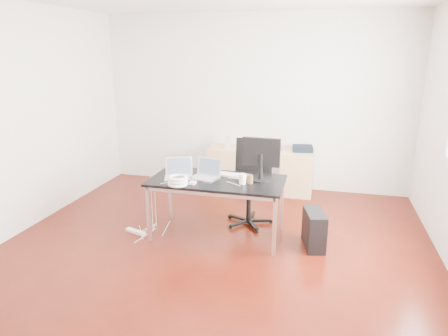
% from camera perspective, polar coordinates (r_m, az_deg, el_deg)
% --- Properties ---
extents(room_shell, '(5.00, 5.00, 5.00)m').
position_cam_1_polar(room_shell, '(4.16, -1.38, 5.22)').
color(room_shell, '#3D0D06').
rests_on(room_shell, ground).
extents(desk, '(1.60, 0.80, 0.73)m').
position_cam_1_polar(desk, '(4.80, -1.01, -2.24)').
color(desk, black).
rests_on(desk, ground).
extents(office_chair, '(0.50, 0.52, 1.08)m').
position_cam_1_polar(office_chair, '(5.24, 3.84, -1.47)').
color(office_chair, black).
rests_on(office_chair, ground).
extents(filing_cabinet_left, '(0.50, 0.50, 0.70)m').
position_cam_1_polar(filing_cabinet_left, '(6.62, 0.13, 0.06)').
color(filing_cabinet_left, tan).
rests_on(filing_cabinet_left, ground).
extents(filing_cabinet_right, '(0.50, 0.50, 0.70)m').
position_cam_1_polar(filing_cabinet_right, '(6.45, 10.35, -0.67)').
color(filing_cabinet_right, tan).
rests_on(filing_cabinet_right, ground).
extents(pc_tower, '(0.30, 0.49, 0.44)m').
position_cam_1_polar(pc_tower, '(4.80, 12.74, -8.53)').
color(pc_tower, black).
rests_on(pc_tower, ground).
extents(wastebasket, '(0.26, 0.26, 0.28)m').
position_cam_1_polar(wastebasket, '(6.65, 2.09, -1.77)').
color(wastebasket, black).
rests_on(wastebasket, ground).
extents(power_strip, '(0.30, 0.15, 0.04)m').
position_cam_1_polar(power_strip, '(5.22, -12.50, -8.86)').
color(power_strip, white).
rests_on(power_strip, ground).
extents(laptop_left, '(0.40, 0.35, 0.23)m').
position_cam_1_polar(laptop_left, '(4.87, -6.53, -0.71)').
color(laptop_left, silver).
rests_on(laptop_left, desk).
extents(laptop_right, '(0.38, 0.33, 0.23)m').
position_cam_1_polar(laptop_right, '(4.82, -2.58, -0.80)').
color(laptop_right, silver).
rests_on(laptop_right, desk).
extents(monitor, '(0.45, 0.26, 0.51)m').
position_cam_1_polar(monitor, '(4.71, 5.33, 1.62)').
color(monitor, black).
rests_on(monitor, desk).
extents(keyboard, '(0.45, 0.18, 0.02)m').
position_cam_1_polar(keyboard, '(4.92, 1.16, -0.99)').
color(keyboard, white).
rests_on(keyboard, desk).
extents(cup_white, '(0.09, 0.09, 0.12)m').
position_cam_1_polar(cup_white, '(4.61, 2.65, -1.56)').
color(cup_white, white).
rests_on(cup_white, desk).
extents(cup_brown, '(0.08, 0.08, 0.10)m').
position_cam_1_polar(cup_brown, '(4.64, 3.70, -1.60)').
color(cup_brown, brown).
rests_on(cup_brown, desk).
extents(cable_coil, '(0.24, 0.24, 0.11)m').
position_cam_1_polar(cable_coil, '(4.59, -6.60, -1.83)').
color(cable_coil, white).
rests_on(cable_coil, desk).
extents(power_adapter, '(0.08, 0.08, 0.03)m').
position_cam_1_polar(power_adapter, '(4.63, -4.51, -2.13)').
color(power_adapter, white).
rests_on(power_adapter, desk).
extents(speaker, '(0.11, 0.10, 0.18)m').
position_cam_1_polar(speaker, '(6.48, 0.51, 3.71)').
color(speaker, '#9E9E9E').
rests_on(speaker, filing_cabinet_left).
extents(navy_garment, '(0.33, 0.28, 0.09)m').
position_cam_1_polar(navy_garment, '(6.36, 11.17, 2.75)').
color(navy_garment, black).
rests_on(navy_garment, filing_cabinet_right).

